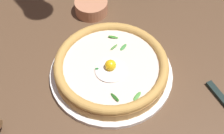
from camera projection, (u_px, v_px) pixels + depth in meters
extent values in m
cube|color=brown|center=(113.00, 66.00, 0.85)|extent=(2.40, 2.40, 0.03)
cylinder|color=white|center=(112.00, 73.00, 0.81)|extent=(0.32, 0.32, 0.01)
cylinder|color=tan|center=(112.00, 69.00, 0.79)|extent=(0.29, 0.29, 0.03)
torus|color=tan|center=(112.00, 64.00, 0.78)|extent=(0.29, 0.29, 0.02)
cylinder|color=beige|center=(112.00, 65.00, 0.78)|extent=(0.25, 0.25, 0.00)
ellipsoid|color=white|center=(112.00, 70.00, 0.77)|extent=(0.08, 0.08, 0.01)
sphere|color=yellow|center=(112.00, 65.00, 0.76)|extent=(0.03, 0.03, 0.03)
ellipsoid|color=#3E8D3D|center=(123.00, 47.00, 0.81)|extent=(0.03, 0.02, 0.01)
ellipsoid|color=#4C963D|center=(137.00, 96.00, 0.72)|extent=(0.03, 0.02, 0.01)
ellipsoid|color=#226B2B|center=(100.00, 69.00, 0.77)|extent=(0.01, 0.03, 0.01)
ellipsoid|color=#358029|center=(113.00, 37.00, 0.84)|extent=(0.01, 0.03, 0.01)
ellipsoid|color=#245F1D|center=(115.00, 97.00, 0.72)|extent=(0.03, 0.03, 0.01)
ellipsoid|color=#4B893C|center=(115.00, 47.00, 0.81)|extent=(0.02, 0.02, 0.00)
cylinder|color=#BB7956|center=(91.00, 7.00, 0.95)|extent=(0.10, 0.10, 0.04)
cube|color=black|center=(218.00, 94.00, 0.77)|extent=(0.08, 0.06, 0.01)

